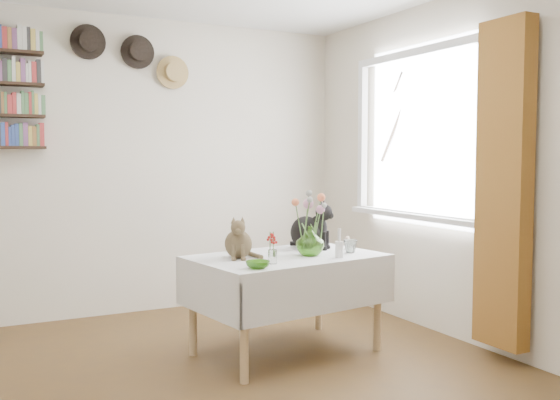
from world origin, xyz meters
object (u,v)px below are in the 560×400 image
dining_table (286,280)px  black_cat (306,224)px  tabby_cat (238,236)px  flower_vase (310,241)px

dining_table → black_cat: size_ratio=3.74×
tabby_cat → flower_vase: bearing=7.1°
black_cat → flower_vase: bearing=-157.7°
dining_table → tabby_cat: size_ratio=4.74×
dining_table → tabby_cat: tabby_cat is taller
tabby_cat → flower_vase: 0.49m
dining_table → flower_vase: (0.14, -0.08, 0.26)m
black_cat → dining_table: bearing=175.8°
tabby_cat → black_cat: (0.60, 0.15, 0.04)m
dining_table → black_cat: bearing=38.1°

